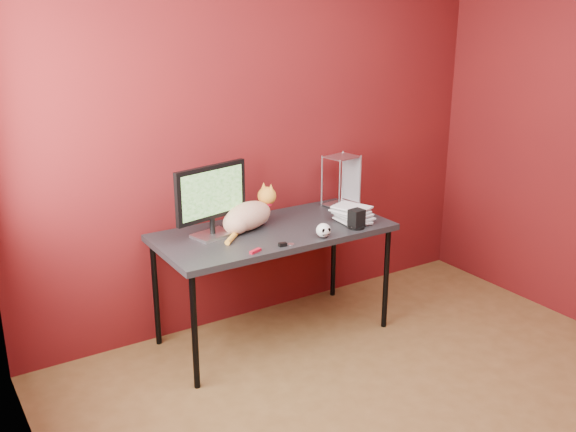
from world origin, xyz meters
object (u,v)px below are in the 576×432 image
skull_mug (323,230)px  speaker (356,220)px  desk (274,237)px  monitor (211,197)px  book_stack (345,136)px  cat (249,215)px

skull_mug → speaker: (0.28, 0.03, 0.01)m
desk → monitor: (-0.38, 0.09, 0.30)m
book_stack → cat: bearing=157.3°
monitor → book_stack: size_ratio=0.44×
speaker → book_stack: bearing=94.9°
cat → speaker: cat is taller
monitor → skull_mug: bearing=-47.1°
skull_mug → book_stack: book_stack is taller
desk → skull_mug: size_ratio=16.27×
monitor → skull_mug: monitor is taller
skull_mug → book_stack: size_ratio=0.08×
desk → book_stack: bearing=-18.5°
skull_mug → speaker: speaker is taller
monitor → skull_mug: size_ratio=5.54×
desk → speaker: bearing=-29.5°
monitor → speaker: 0.93m
desk → book_stack: size_ratio=1.30×
speaker → book_stack: book_stack is taller
speaker → book_stack: 0.53m
book_stack → desk: bearing=161.5°
desk → cat: bearing=145.1°
desk → skull_mug: skull_mug is taller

